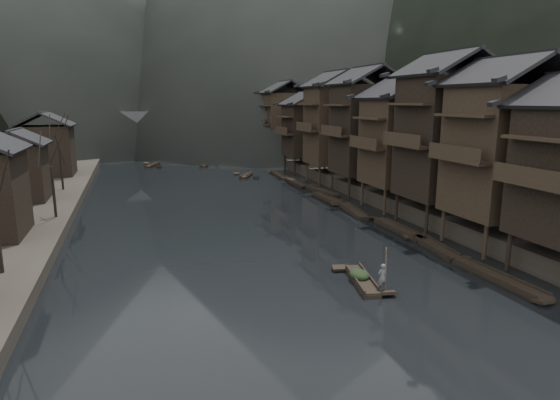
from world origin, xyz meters
name	(u,v)px	position (x,y,z in m)	size (l,w,h in m)	color
water	(280,264)	(0.00, 0.00, 0.00)	(300.00, 300.00, 0.00)	black
right_bank	(405,162)	(35.00, 40.00, 0.90)	(40.00, 200.00, 1.80)	#2D2823
stilt_houses	(373,120)	(17.28, 19.24, 9.00)	(9.00, 67.60, 15.57)	black
left_houses	(8,160)	(-20.50, 20.12, 5.66)	(8.10, 53.20, 8.73)	black
bare_trees	(30,162)	(-17.00, 11.38, 6.42)	(3.83, 42.99, 7.65)	black
moored_sampans	(345,205)	(11.96, 14.94, 0.20)	(2.94, 51.72, 0.47)	black
midriver_boats	(198,168)	(0.96, 48.52, 0.20)	(15.80, 21.63, 0.45)	black
stone_bridge	(177,130)	(0.00, 72.00, 5.11)	(40.00, 6.00, 9.00)	#4C4C4F
hero_sampan	(362,280)	(3.83, -4.75, 0.20)	(2.07, 5.37, 0.44)	black
cargo_heap	(359,270)	(3.78, -4.51, 0.79)	(1.17, 1.53, 0.70)	black
boatman	(383,273)	(4.21, -6.56, 1.25)	(0.59, 0.39, 1.63)	slate
bamboo_pole	(388,230)	(4.41, -6.56, 3.85)	(0.06, 0.06, 3.97)	#8C7A51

